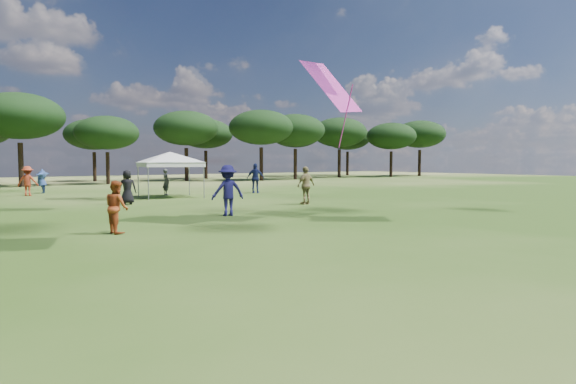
% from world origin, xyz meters
% --- Properties ---
extents(tree_line, '(108.78, 17.63, 7.77)m').
position_xyz_m(tree_line, '(2.39, 47.41, 5.42)').
color(tree_line, black).
rests_on(tree_line, ground).
extents(tent_right, '(6.42, 6.42, 2.90)m').
position_xyz_m(tent_right, '(8.39, 26.05, 2.48)').
color(tent_right, gray).
rests_on(tent_right, ground).
extents(festival_crowd, '(28.69, 21.76, 1.93)m').
position_xyz_m(festival_crowd, '(1.21, 24.19, 0.87)').
color(festival_crowd, olive).
rests_on(festival_crowd, ground).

